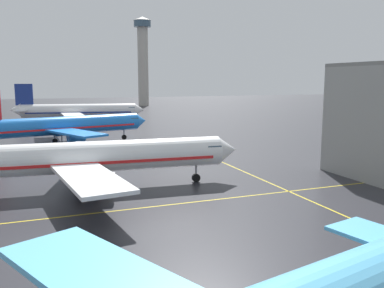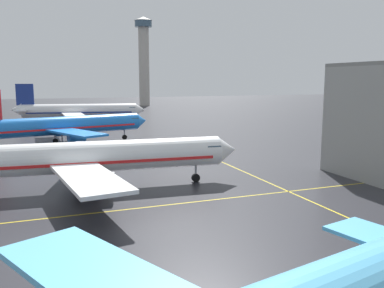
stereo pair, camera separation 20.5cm
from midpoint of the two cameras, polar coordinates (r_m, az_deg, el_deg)
name	(u,v)px [view 1 (the left image)]	position (r m, az deg, el deg)	size (l,w,h in m)	color
airliner_second_row	(90,157)	(50.10, -14.11, -1.82)	(36.94, 31.77, 11.48)	white
airliner_third_row	(65,126)	(86.63, -17.36, 2.44)	(35.94, 30.54, 11.26)	blue
airliner_far_left_stand	(78,111)	(124.68, -15.66, 4.47)	(38.07, 32.39, 11.88)	white
control_tower	(143,55)	(210.87, -6.87, 12.14)	(8.82, 8.82, 43.74)	#ADA89E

